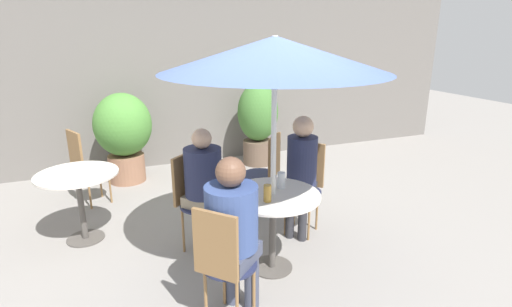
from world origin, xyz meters
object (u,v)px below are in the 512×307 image
Objects in this scene: cafe_table_far at (79,187)px; beer_glass_1 at (281,180)px; bistro_chair_3 at (84,161)px; potted_plant_0 at (123,131)px; bistro_chair_0 at (306,179)px; bistro_chair_2 at (222,258)px; potted_plant_1 at (258,120)px; umbrella at (275,55)px; bistro_chair_4 at (267,167)px; seated_person_2 at (233,226)px; cafe_table_near at (273,209)px; seated_person_0 at (301,165)px; beer_glass_0 at (267,193)px; bistro_chair_1 at (192,193)px; seated_person_1 at (205,181)px.

beer_glass_1 is at bearing -32.23° from cafe_table_far.
bistro_chair_3 is 0.88m from potted_plant_0.
bistro_chair_2 is at bearing -90.00° from bistro_chair_0.
bistro_chair_2 is 0.73× the size of potted_plant_1.
bistro_chair_4 is at bearing 69.45° from umbrella.
bistro_chair_3 is (-2.19, 1.50, 0.00)m from bistro_chair_0.
bistro_chair_3 is 2.20m from bistro_chair_4.
potted_plant_0 is (-1.17, 2.67, -0.07)m from beer_glass_1.
umbrella is at bearing -90.00° from bistro_chair_2.
seated_person_2 is at bearing -90.00° from bistro_chair_0.
potted_plant_0 reaches higher than bistro_chair_4.
potted_plant_1 is at bearing -155.00° from bistro_chair_4.
seated_person_0 reaches higher than cafe_table_near.
umbrella reaches higher than seated_person_2.
cafe_table_far is 3.05m from potted_plant_1.
seated_person_2 reaches higher than cafe_table_near.
cafe_table_far is at bearing 143.39° from cafe_table_near.
umbrella is (-0.63, -0.57, 1.32)m from bistro_chair_0.
beer_glass_0 is at bearing -88.81° from bistro_chair_0.
umbrella is at bearing -109.11° from potted_plant_1.
bistro_chair_2 is 0.75× the size of seated_person_2.
beer_glass_0 is (-0.10, -0.12, 0.21)m from cafe_table_near.
bistro_chair_2 is at bearing -90.00° from seated_person_0.
bistro_chair_4 reaches higher than cafe_table_near.
cafe_table_far is (-1.59, 1.18, -0.01)m from cafe_table_near.
potted_plant_0 is 2.03m from potted_plant_1.
seated_person_0 is 2.40m from potted_plant_1.
seated_person_0 is (0.52, 0.47, 0.18)m from cafe_table_near.
potted_plant_1 is at bearing -67.57° from bistro_chair_2.
beer_glass_0 is 0.07× the size of umbrella.
bistro_chair_1 is 0.47× the size of umbrella.
seated_person_2 is 1.00× the size of potted_plant_0.
bistro_chair_4 is at bearing -108.20° from potted_plant_1.
bistro_chair_0 is at bearing -52.72° from potted_plant_0.
potted_plant_1 is at bearing 70.89° from cafe_table_near.
bistro_chair_4 is at bearing -9.38° from seated_person_1.
cafe_table_near is 0.71m from seated_person_1.
potted_plant_1 is 3.21m from umbrella.
umbrella is at bearing -90.00° from bistro_chair_0.
bistro_chair_2 is 0.75× the size of seated_person_0.
potted_plant_0 reaches higher than bistro_chair_1.
seated_person_2 reaches higher than potted_plant_0.
beer_glass_0 is 1.10m from umbrella.
seated_person_1 is (-1.10, -0.05, 0.16)m from bistro_chair_0.
cafe_table_far is 0.83× the size of bistro_chair_1.
potted_plant_1 is at bearing 72.59° from beer_glass_1.
seated_person_0 is 0.63× the size of umbrella.
bistro_chair_0 is 0.56m from bistro_chair_4.
bistro_chair_2 reaches higher than cafe_table_far.
seated_person_0 is (1.14, 1.04, 0.20)m from bistro_chair_2.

